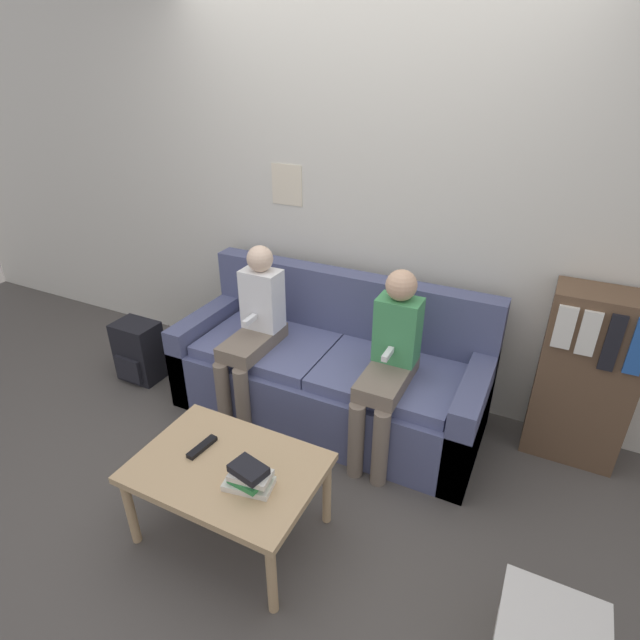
{
  "coord_description": "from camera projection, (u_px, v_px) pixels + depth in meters",
  "views": [
    {
      "loc": [
        1.13,
        -1.92,
        2.08
      ],
      "look_at": [
        0.0,
        0.37,
        0.74
      ],
      "focal_mm": 28.0,
      "sensor_mm": 36.0,
      "label": 1
    }
  ],
  "objects": [
    {
      "name": "person_right",
      "position": [
        389.0,
        361.0,
        2.72
      ],
      "size": [
        0.24,
        0.54,
        1.11
      ],
      "color": "#756656",
      "rests_on": "ground_plane"
    },
    {
      "name": "couch",
      "position": [
        330.0,
        373.0,
        3.2
      ],
      "size": [
        1.94,
        0.77,
        0.88
      ],
      "color": "#4C5175",
      "rests_on": "ground_plane"
    },
    {
      "name": "ground_plane",
      "position": [
        292.0,
        458.0,
        2.93
      ],
      "size": [
        10.0,
        10.0,
        0.0
      ],
      "primitive_type": "plane",
      "color": "#4C4742"
    },
    {
      "name": "bookshelf",
      "position": [
        585.0,
        377.0,
        2.75
      ],
      "size": [
        0.49,
        0.3,
        1.03
      ],
      "color": "brown",
      "rests_on": "ground_plane"
    },
    {
      "name": "wall_back",
      "position": [
        364.0,
        200.0,
        3.11
      ],
      "size": [
        8.0,
        0.06,
        2.6
      ],
      "color": "beige",
      "rests_on": "ground_plane"
    },
    {
      "name": "backpack",
      "position": [
        139.0,
        351.0,
        3.58
      ],
      "size": [
        0.3,
        0.25,
        0.44
      ],
      "color": "black",
      "rests_on": "ground_plane"
    },
    {
      "name": "coffee_table",
      "position": [
        228.0,
        473.0,
        2.31
      ],
      "size": [
        0.85,
        0.6,
        0.43
      ],
      "color": "tan",
      "rests_on": "ground_plane"
    },
    {
      "name": "tv_remote",
      "position": [
        202.0,
        447.0,
        2.38
      ],
      "size": [
        0.06,
        0.17,
        0.02
      ],
      "rotation": [
        0.0,
        0.0,
        -0.11
      ],
      "color": "black",
      "rests_on": "coffee_table"
    },
    {
      "name": "book_stack",
      "position": [
        249.0,
        477.0,
        2.15
      ],
      "size": [
        0.23,
        0.16,
        0.12
      ],
      "color": "silver",
      "rests_on": "coffee_table"
    },
    {
      "name": "person_left",
      "position": [
        253.0,
        328.0,
        3.07
      ],
      "size": [
        0.24,
        0.54,
        1.1
      ],
      "color": "#756656",
      "rests_on": "ground_plane"
    }
  ]
}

